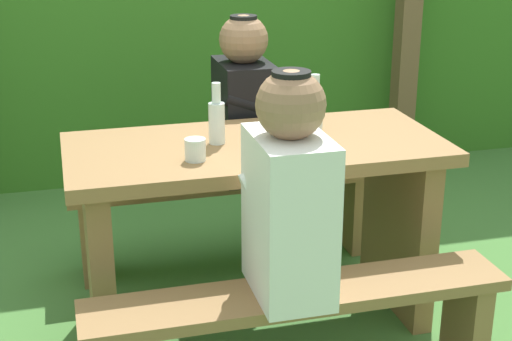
% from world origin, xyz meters
% --- Properties ---
extents(ground_plane, '(12.00, 12.00, 0.00)m').
position_xyz_m(ground_plane, '(0.00, 0.00, 0.00)').
color(ground_plane, '#457736').
extents(pergola_post_right, '(0.12, 0.12, 1.91)m').
position_xyz_m(pergola_post_right, '(1.32, 1.51, 0.95)').
color(pergola_post_right, brown).
rests_on(pergola_post_right, ground_plane).
extents(picnic_table, '(1.40, 0.64, 0.75)m').
position_xyz_m(picnic_table, '(0.00, 0.00, 0.51)').
color(picnic_table, olive).
rests_on(picnic_table, ground_plane).
extents(bench_near, '(1.40, 0.24, 0.42)m').
position_xyz_m(bench_near, '(0.00, -0.53, 0.30)').
color(bench_near, olive).
rests_on(bench_near, ground_plane).
extents(bench_far, '(1.40, 0.24, 0.42)m').
position_xyz_m(bench_far, '(0.00, 0.53, 0.30)').
color(bench_far, olive).
rests_on(bench_far, ground_plane).
extents(person_white_shirt, '(0.25, 0.35, 0.72)m').
position_xyz_m(person_white_shirt, '(-0.04, -0.53, 0.75)').
color(person_white_shirt, white).
rests_on(person_white_shirt, bench_near).
extents(person_black_coat, '(0.25, 0.35, 0.72)m').
position_xyz_m(person_black_coat, '(0.09, 0.53, 0.75)').
color(person_black_coat, black).
rests_on(person_black_coat, bench_far).
extents(drinking_glass, '(0.07, 0.07, 0.08)m').
position_xyz_m(drinking_glass, '(-0.25, -0.14, 0.79)').
color(drinking_glass, silver).
rests_on(drinking_glass, picnic_table).
extents(bottle_left, '(0.07, 0.07, 0.22)m').
position_xyz_m(bottle_left, '(0.26, 0.10, 0.84)').
color(bottle_left, silver).
rests_on(bottle_left, picnic_table).
extents(bottle_right, '(0.06, 0.06, 0.23)m').
position_xyz_m(bottle_right, '(-0.14, 0.03, 0.84)').
color(bottle_right, silver).
rests_on(bottle_right, picnic_table).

